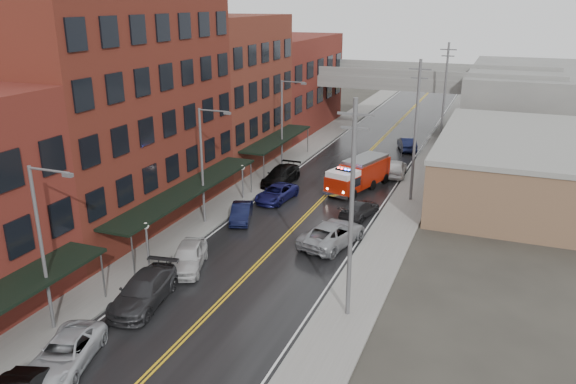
% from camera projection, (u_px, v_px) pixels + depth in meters
% --- Properties ---
extents(road, '(11.00, 160.00, 0.02)m').
position_uv_depth(road, '(313.00, 209.00, 46.55)').
color(road, black).
rests_on(road, ground).
extents(sidewalk_left, '(3.00, 160.00, 0.15)m').
position_uv_depth(sidewalk_left, '(234.00, 197.00, 49.06)').
color(sidewalk_left, slate).
rests_on(sidewalk_left, ground).
extents(sidewalk_right, '(3.00, 160.00, 0.15)m').
position_uv_depth(sidewalk_right, '(401.00, 220.00, 44.01)').
color(sidewalk_right, slate).
rests_on(sidewalk_right, ground).
extents(curb_left, '(0.30, 160.00, 0.15)m').
position_uv_depth(curb_left, '(251.00, 200.00, 48.49)').
color(curb_left, gray).
rests_on(curb_left, ground).
extents(curb_right, '(0.30, 160.00, 0.15)m').
position_uv_depth(curb_right, '(380.00, 217.00, 44.58)').
color(curb_right, gray).
rests_on(curb_right, ground).
extents(brick_building_b, '(9.00, 20.00, 18.00)m').
position_uv_depth(brick_building_b, '(116.00, 105.00, 42.07)').
color(brick_building_b, maroon).
rests_on(brick_building_b, ground).
extents(brick_building_c, '(9.00, 15.00, 15.00)m').
position_uv_depth(brick_building_c, '(225.00, 91.00, 57.96)').
color(brick_building_c, brown).
rests_on(brick_building_c, ground).
extents(brick_building_far, '(9.00, 20.00, 12.00)m').
position_uv_depth(brick_building_far, '(287.00, 84.00, 73.85)').
color(brick_building_far, maroon).
rests_on(brick_building_far, ground).
extents(tan_building, '(14.00, 22.00, 5.00)m').
position_uv_depth(tan_building, '(523.00, 168.00, 49.01)').
color(tan_building, brown).
rests_on(tan_building, ground).
extents(right_far_block, '(18.00, 30.00, 8.00)m').
position_uv_depth(right_far_block, '(540.00, 99.00, 74.24)').
color(right_far_block, slate).
rests_on(right_far_block, ground).
extents(awning_1, '(2.60, 18.00, 3.09)m').
position_uv_depth(awning_1, '(188.00, 190.00, 42.01)').
color(awning_1, black).
rests_on(awning_1, ground).
extents(awning_2, '(2.60, 13.00, 3.09)m').
position_uv_depth(awning_2, '(277.00, 139.00, 57.42)').
color(awning_2, black).
rests_on(awning_2, ground).
extents(globe_lamp_1, '(0.44, 0.44, 3.12)m').
position_uv_depth(globe_lamp_1, '(146.00, 234.00, 35.69)').
color(globe_lamp_1, '#59595B').
rests_on(globe_lamp_1, ground).
extents(globe_lamp_2, '(0.44, 0.44, 3.12)m').
position_uv_depth(globe_lamp_2, '(242.00, 174.00, 48.02)').
color(globe_lamp_2, '#59595B').
rests_on(globe_lamp_2, ground).
extents(street_lamp_0, '(2.64, 0.22, 9.00)m').
position_uv_depth(street_lamp_0, '(44.00, 240.00, 27.77)').
color(street_lamp_0, '#59595B').
rests_on(street_lamp_0, ground).
extents(street_lamp_1, '(2.64, 0.22, 9.00)m').
position_uv_depth(street_lamp_1, '(205.00, 159.00, 41.85)').
color(street_lamp_1, '#59595B').
rests_on(street_lamp_1, ground).
extents(street_lamp_2, '(2.64, 0.22, 9.00)m').
position_uv_depth(street_lamp_2, '(284.00, 119.00, 55.94)').
color(street_lamp_2, '#59595B').
rests_on(street_lamp_2, ground).
extents(utility_pole_0, '(1.80, 0.24, 12.00)m').
position_uv_depth(utility_pole_0, '(352.00, 208.00, 28.81)').
color(utility_pole_0, '#59595B').
rests_on(utility_pole_0, ground).
extents(utility_pole_1, '(1.80, 0.24, 12.00)m').
position_uv_depth(utility_pole_1, '(416.00, 129.00, 46.42)').
color(utility_pole_1, '#59595B').
rests_on(utility_pole_1, ground).
extents(utility_pole_2, '(1.80, 0.24, 12.00)m').
position_uv_depth(utility_pole_2, '(445.00, 94.00, 64.02)').
color(utility_pole_2, '#59595B').
rests_on(utility_pole_2, ground).
extents(overpass, '(40.00, 10.00, 7.50)m').
position_uv_depth(overpass, '(394.00, 85.00, 72.78)').
color(overpass, slate).
rests_on(overpass, ground).
extents(fire_truck, '(4.65, 7.98, 2.78)m').
position_uv_depth(fire_truck, '(358.00, 174.00, 50.85)').
color(fire_truck, '#921606').
rests_on(fire_truck, ground).
extents(parked_car_left_2, '(3.66, 5.54, 1.41)m').
position_uv_depth(parked_car_left_2, '(65.00, 353.00, 26.40)').
color(parked_car_left_2, '#B3B6BB').
rests_on(parked_car_left_2, ground).
extents(parked_car_left_3, '(3.20, 6.05, 1.67)m').
position_uv_depth(parked_car_left_3, '(144.00, 291.00, 31.80)').
color(parked_car_left_3, '#262629').
rests_on(parked_car_left_3, ground).
extents(parked_car_left_4, '(3.45, 5.24, 1.66)m').
position_uv_depth(parked_car_left_4, '(188.00, 257.00, 36.02)').
color(parked_car_left_4, '#BDBDBD').
rests_on(parked_car_left_4, ground).
extents(parked_car_left_5, '(2.75, 4.40, 1.37)m').
position_uv_depth(parked_car_left_5, '(241.00, 213.00, 43.85)').
color(parked_car_left_5, black).
rests_on(parked_car_left_5, ground).
extents(parked_car_left_6, '(2.76, 5.08, 1.35)m').
position_uv_depth(parked_car_left_6, '(277.00, 193.00, 48.32)').
color(parked_car_left_6, '#161754').
rests_on(parked_car_left_6, ground).
extents(parked_car_left_7, '(2.35, 5.63, 1.62)m').
position_uv_depth(parked_car_left_7, '(281.00, 175.00, 52.71)').
color(parked_car_left_7, black).
rests_on(parked_car_left_7, ground).
extents(parked_car_right_0, '(4.11, 6.51, 1.68)m').
position_uv_depth(parked_car_right_0, '(332.00, 233.00, 39.58)').
color(parked_car_right_0, gray).
rests_on(parked_car_right_0, ground).
extents(parked_car_right_1, '(2.75, 4.86, 1.33)m').
position_uv_depth(parked_car_right_1, '(359.00, 209.00, 44.78)').
color(parked_car_right_1, black).
rests_on(parked_car_right_1, ground).
extents(parked_car_right_2, '(2.36, 4.94, 1.63)m').
position_uv_depth(parked_car_right_2, '(396.00, 168.00, 55.10)').
color(parked_car_right_2, silver).
rests_on(parked_car_right_2, ground).
extents(parked_car_right_3, '(3.06, 4.88, 1.52)m').
position_uv_depth(parked_car_right_3, '(407.00, 144.00, 64.48)').
color(parked_car_right_3, black).
rests_on(parked_car_right_3, ground).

